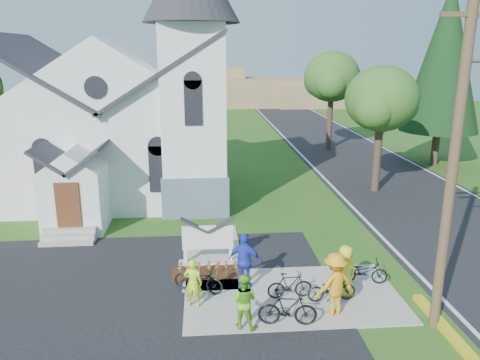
{
  "coord_description": "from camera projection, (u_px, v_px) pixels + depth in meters",
  "views": [
    {
      "loc": [
        -1.32,
        -13.05,
        7.72
      ],
      "look_at": [
        0.16,
        5.0,
        2.74
      ],
      "focal_mm": 35.0,
      "sensor_mm": 36.0,
      "label": 1
    }
  ],
  "objects": [
    {
      "name": "ground",
      "position": [
        248.0,
        306.0,
        14.69
      ],
      "size": [
        120.0,
        120.0,
        0.0
      ],
      "primitive_type": "plane",
      "color": "#2B5819",
      "rests_on": "ground"
    },
    {
      "name": "road",
      "position": [
        381.0,
        177.0,
        29.89
      ],
      "size": [
        8.0,
        90.0,
        0.02
      ],
      "primitive_type": "cube",
      "color": "black",
      "rests_on": "ground"
    },
    {
      "name": "sidewalk",
      "position": [
        292.0,
        295.0,
        15.28
      ],
      "size": [
        7.0,
        4.0,
        0.05
      ],
      "primitive_type": "cube",
      "color": "#A49E94",
      "rests_on": "ground"
    },
    {
      "name": "church",
      "position": [
        123.0,
        100.0,
        24.87
      ],
      "size": [
        12.35,
        12.0,
        13.0
      ],
      "color": "white",
      "rests_on": "ground"
    },
    {
      "name": "church_sign",
      "position": [
        208.0,
        238.0,
        17.4
      ],
      "size": [
        2.2,
        0.4,
        1.7
      ],
      "color": "#A49E94",
      "rests_on": "ground"
    },
    {
      "name": "flower_bed",
      "position": [
        209.0,
        273.0,
        16.8
      ],
      "size": [
        2.6,
        1.1,
        0.07
      ],
      "primitive_type": "cube",
      "color": "#341D0E",
      "rests_on": "ground"
    },
    {
      "name": "utility_pole",
      "position": [
        458.0,
        143.0,
        12.24
      ],
      "size": [
        3.45,
        0.28,
        10.0
      ],
      "color": "#4B3525",
      "rests_on": "ground"
    },
    {
      "name": "tree_road_near",
      "position": [
        382.0,
        99.0,
        25.51
      ],
      "size": [
        4.0,
        4.0,
        7.05
      ],
      "color": "#32251B",
      "rests_on": "ground"
    },
    {
      "name": "tree_road_mid",
      "position": [
        332.0,
        77.0,
        36.93
      ],
      "size": [
        4.4,
        4.4,
        7.8
      ],
      "color": "#32251B",
      "rests_on": "ground"
    },
    {
      "name": "conifer",
      "position": [
        445.0,
        57.0,
        31.21
      ],
      "size": [
        5.2,
        5.2,
        12.4
      ],
      "color": "#32251B",
      "rests_on": "ground"
    },
    {
      "name": "distant_hills",
      "position": [
        233.0,
        91.0,
        68.52
      ],
      "size": [
        61.0,
        10.0,
        5.6
      ],
      "color": "olive",
      "rests_on": "ground"
    },
    {
      "name": "cyclist_0",
      "position": [
        193.0,
        283.0,
        14.42
      ],
      "size": [
        0.65,
        0.5,
        1.57
      ],
      "primitive_type": "imported",
      "rotation": [
        0.0,
        0.0,
        2.91
      ],
      "color": "#B9E91B",
      "rests_on": "sidewalk"
    },
    {
      "name": "bike_0",
      "position": [
        198.0,
        279.0,
        15.38
      ],
      "size": [
        1.82,
        1.23,
        0.9
      ],
      "primitive_type": "imported",
      "rotation": [
        0.0,
        0.0,
        1.17
      ],
      "color": "black",
      "rests_on": "sidewalk"
    },
    {
      "name": "cyclist_1",
      "position": [
        244.0,
        301.0,
        13.29
      ],
      "size": [
        0.98,
        0.87,
        1.66
      ],
      "primitive_type": "imported",
      "rotation": [
        0.0,
        0.0,
        2.78
      ],
      "color": "#66BD23",
      "rests_on": "sidewalk"
    },
    {
      "name": "bike_1",
      "position": [
        288.0,
        309.0,
        13.47
      ],
      "size": [
        1.77,
        0.69,
        1.03
      ],
      "primitive_type": "imported",
      "rotation": [
        0.0,
        0.0,
        1.45
      ],
      "color": "black",
      "rests_on": "sidewalk"
    },
    {
      "name": "cyclist_2",
      "position": [
        245.0,
        261.0,
        15.48
      ],
      "size": [
        1.23,
        0.8,
        1.94
      ],
      "primitive_type": "imported",
      "rotation": [
        0.0,
        0.0,
        2.83
      ],
      "color": "#2A37D3",
      "rests_on": "sidewalk"
    },
    {
      "name": "bike_2",
      "position": [
        332.0,
        289.0,
        14.83
      ],
      "size": [
        1.6,
        0.64,
        0.83
      ],
      "primitive_type": "imported",
      "rotation": [
        0.0,
        0.0,
        1.63
      ],
      "color": "black",
      "rests_on": "sidewalk"
    },
    {
      "name": "cyclist_3",
      "position": [
        335.0,
        284.0,
        13.95
      ],
      "size": [
        1.44,
        1.13,
        1.96
      ],
      "primitive_type": "imported",
      "rotation": [
        0.0,
        0.0,
        3.5
      ],
      "color": "orange",
      "rests_on": "sidewalk"
    },
    {
      "name": "bike_3",
      "position": [
        290.0,
        285.0,
        14.99
      ],
      "size": [
        1.48,
        0.49,
        0.88
      ],
      "primitive_type": "imported",
      "rotation": [
        0.0,
        0.0,
        1.62
      ],
      "color": "black",
      "rests_on": "sidewalk"
    },
    {
      "name": "cyclist_4",
      "position": [
        345.0,
        270.0,
        15.07
      ],
      "size": [
        0.96,
        0.75,
        1.72
      ],
      "primitive_type": "imported",
      "rotation": [
        0.0,
        0.0,
        3.41
      ],
      "color": "yellow",
      "rests_on": "sidewalk"
    },
    {
      "name": "bike_4",
      "position": [
        364.0,
        271.0,
        15.97
      ],
      "size": [
        1.68,
        0.82,
        0.85
      ],
      "primitive_type": "imported",
      "rotation": [
        0.0,
        0.0,
        1.4
      ],
      "color": "black",
      "rests_on": "sidewalk"
    }
  ]
}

